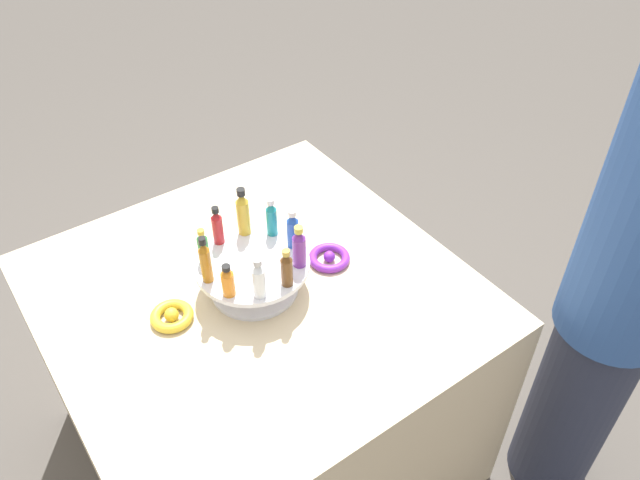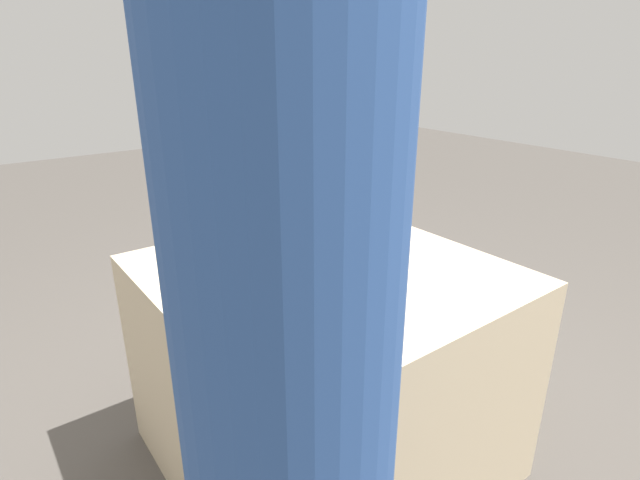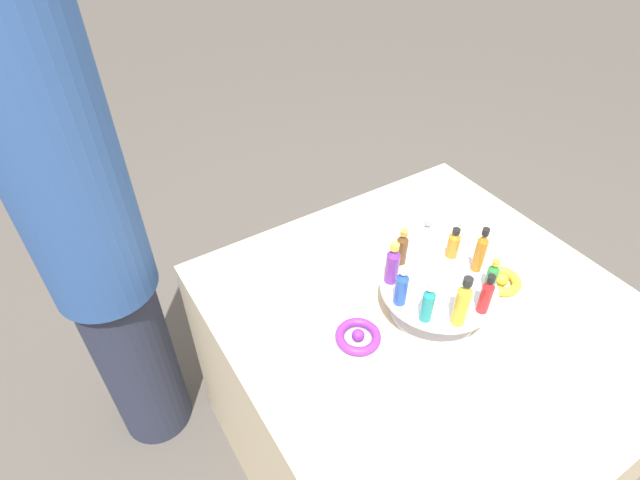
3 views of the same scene
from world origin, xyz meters
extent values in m
plane|color=#4C4742|center=(0.00, 0.00, 0.00)|extent=(12.00, 12.00, 0.00)
cube|color=beige|center=(0.00, 0.00, 0.35)|extent=(0.97, 0.97, 0.70)
cylinder|color=silver|center=(0.00, 0.00, 0.71)|extent=(0.21, 0.21, 0.01)
cylinder|color=silver|center=(0.00, 0.00, 0.74)|extent=(0.11, 0.11, 0.07)
cylinder|color=silver|center=(0.00, 0.00, 0.78)|extent=(0.27, 0.27, 0.01)
cylinder|color=#702D93|center=(0.09, -0.07, 0.83)|extent=(0.03, 0.03, 0.08)
cone|color=#702D93|center=(0.09, -0.07, 0.88)|extent=(0.03, 0.03, 0.02)
cylinder|color=gold|center=(0.09, -0.07, 0.89)|extent=(0.02, 0.02, 0.01)
cylinder|color=#234CAD|center=(0.11, -0.01, 0.83)|extent=(0.03, 0.03, 0.08)
cone|color=#234CAD|center=(0.11, -0.01, 0.87)|extent=(0.03, 0.03, 0.02)
cylinder|color=silver|center=(0.11, -0.01, 0.89)|extent=(0.02, 0.02, 0.01)
cylinder|color=teal|center=(0.09, 0.06, 0.83)|extent=(0.03, 0.03, 0.08)
cone|color=teal|center=(0.09, 0.06, 0.87)|extent=(0.03, 0.03, 0.02)
cylinder|color=silver|center=(0.09, 0.06, 0.89)|extent=(0.02, 0.02, 0.01)
cylinder|color=gold|center=(0.04, 0.10, 0.84)|extent=(0.03, 0.03, 0.09)
cone|color=gold|center=(0.04, 0.10, 0.89)|extent=(0.03, 0.03, 0.02)
cylinder|color=black|center=(0.04, 0.10, 0.91)|extent=(0.02, 0.02, 0.02)
cylinder|color=#B21E23|center=(-0.03, 0.11, 0.83)|extent=(0.03, 0.03, 0.08)
cone|color=#B21E23|center=(-0.03, 0.11, 0.87)|extent=(0.02, 0.02, 0.02)
cylinder|color=black|center=(-0.03, 0.11, 0.89)|extent=(0.02, 0.02, 0.01)
cylinder|color=#288438|center=(-0.09, 0.07, 0.82)|extent=(0.03, 0.03, 0.07)
cone|color=#288438|center=(-0.09, 0.07, 0.86)|extent=(0.02, 0.02, 0.01)
cylinder|color=gold|center=(-0.09, 0.07, 0.87)|extent=(0.02, 0.02, 0.01)
cylinder|color=#AD6B19|center=(-0.11, 0.01, 0.83)|extent=(0.03, 0.03, 0.09)
cone|color=#AD6B19|center=(-0.11, 0.01, 0.89)|extent=(0.02, 0.02, 0.02)
cylinder|color=black|center=(-0.11, 0.01, 0.91)|extent=(0.02, 0.02, 0.02)
cylinder|color=orange|center=(-0.09, -0.06, 0.82)|extent=(0.03, 0.03, 0.06)
cone|color=orange|center=(-0.09, -0.06, 0.86)|extent=(0.03, 0.03, 0.01)
cylinder|color=black|center=(-0.09, -0.06, 0.87)|extent=(0.02, 0.02, 0.01)
cylinder|color=silver|center=(-0.04, -0.10, 0.83)|extent=(0.03, 0.03, 0.08)
cone|color=silver|center=(-0.04, -0.10, 0.87)|extent=(0.03, 0.03, 0.02)
cylinder|color=#B2B2B7|center=(-0.04, -0.10, 0.89)|extent=(0.02, 0.02, 0.01)
cylinder|color=brown|center=(0.03, -0.11, 0.83)|extent=(0.03, 0.03, 0.07)
cone|color=brown|center=(0.03, -0.11, 0.87)|extent=(0.03, 0.03, 0.02)
cylinder|color=#B79338|center=(0.03, -0.11, 0.88)|extent=(0.02, 0.02, 0.01)
torus|color=gold|center=(-0.21, 0.02, 0.71)|extent=(0.10, 0.10, 0.02)
sphere|color=gold|center=(-0.21, 0.02, 0.72)|extent=(0.03, 0.03, 0.03)
torus|color=purple|center=(0.21, -0.02, 0.71)|extent=(0.11, 0.11, 0.02)
sphere|color=purple|center=(0.21, -0.02, 0.72)|extent=(0.03, 0.03, 0.03)
cylinder|color=#2D5193|center=(0.65, -0.55, 1.03)|extent=(0.27, 0.27, 0.75)
camera|label=1|loc=(-0.49, -0.96, 1.78)|focal=35.00mm
camera|label=2|loc=(1.07, -0.82, 1.31)|focal=28.00mm
camera|label=3|loc=(0.66, 0.54, 1.63)|focal=28.00mm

